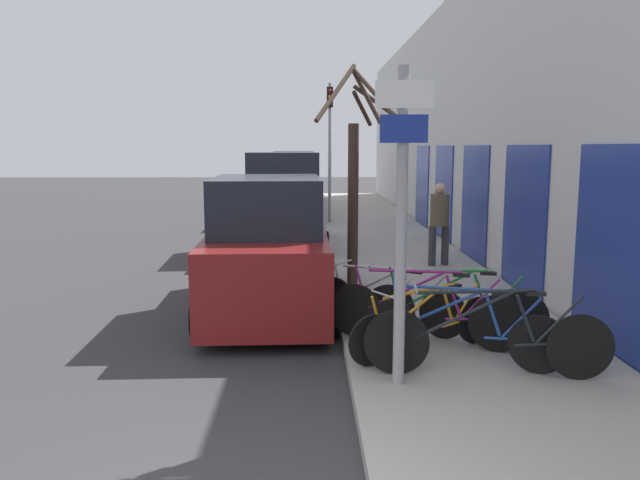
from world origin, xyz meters
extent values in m
plane|color=#333335|center=(0.00, 11.20, 0.00)|extent=(80.00, 80.00, 0.00)
cube|color=#9E9B93|center=(2.60, 14.00, 0.07)|extent=(3.20, 32.00, 0.15)
cube|color=silver|center=(4.35, 14.00, 3.25)|extent=(0.20, 32.00, 6.50)
cube|color=navy|center=(4.23, 3.82, 1.40)|extent=(0.03, 2.06, 2.50)
cube|color=navy|center=(4.23, 6.99, 1.40)|extent=(0.03, 2.06, 2.50)
cube|color=navy|center=(4.23, 10.15, 1.40)|extent=(0.03, 2.06, 2.50)
cube|color=navy|center=(4.23, 13.31, 1.40)|extent=(0.03, 2.06, 2.50)
cube|color=navy|center=(4.23, 16.47, 1.40)|extent=(0.03, 2.06, 2.50)
cylinder|color=#939399|center=(1.49, 2.76, 1.78)|extent=(0.12, 0.12, 3.26)
cube|color=white|center=(1.49, 2.69, 3.12)|extent=(0.58, 0.02, 0.27)
cube|color=navy|center=(1.49, 2.69, 2.79)|extent=(0.48, 0.02, 0.28)
cylinder|color=black|center=(1.51, 3.02, 0.51)|extent=(0.72, 0.11, 0.72)
cylinder|color=black|center=(3.44, 2.81, 0.51)|extent=(0.72, 0.11, 0.72)
cylinder|color=black|center=(2.23, 2.94, 0.84)|extent=(1.08, 0.15, 0.59)
cylinder|color=black|center=(2.33, 2.93, 1.09)|extent=(1.26, 0.17, 0.09)
cylinder|color=black|center=(2.86, 2.88, 0.81)|extent=(0.23, 0.06, 0.51)
cylinder|color=black|center=(3.10, 2.85, 0.54)|extent=(0.68, 0.10, 0.08)
cylinder|color=black|center=(3.20, 2.84, 0.79)|extent=(0.51, 0.08, 0.57)
cylinder|color=black|center=(1.61, 3.01, 0.81)|extent=(0.23, 0.06, 0.62)
cube|color=black|center=(2.95, 2.87, 1.08)|extent=(0.21, 0.10, 0.04)
cylinder|color=#99999E|center=(1.70, 3.00, 1.12)|extent=(0.07, 0.44, 0.02)
cylinder|color=black|center=(1.56, 3.72, 0.48)|extent=(0.61, 0.32, 0.66)
cylinder|color=black|center=(3.07, 3.00, 0.48)|extent=(0.61, 0.32, 0.66)
cylinder|color=#1E4799|center=(2.12, 3.45, 0.78)|extent=(0.86, 0.44, 0.54)
cylinder|color=#1E4799|center=(2.20, 3.42, 1.02)|extent=(1.00, 0.50, 0.09)
cylinder|color=#1E4799|center=(2.61, 3.22, 0.76)|extent=(0.20, 0.12, 0.47)
cylinder|color=#1E4799|center=(2.80, 3.13, 0.50)|extent=(0.54, 0.28, 0.08)
cylinder|color=#1E4799|center=(2.88, 3.09, 0.74)|extent=(0.41, 0.22, 0.53)
cylinder|color=#1E4799|center=(1.63, 3.69, 0.76)|extent=(0.19, 0.11, 0.57)
cube|color=black|center=(2.69, 3.18, 1.01)|extent=(0.21, 0.16, 0.04)
cylinder|color=#99999E|center=(1.71, 3.65, 1.04)|extent=(0.21, 0.41, 0.02)
cylinder|color=black|center=(1.26, 3.27, 0.45)|extent=(0.54, 0.33, 0.60)
cylinder|color=black|center=(2.67, 4.08, 0.45)|extent=(0.54, 0.33, 0.60)
cylinder|color=orange|center=(1.79, 3.58, 0.73)|extent=(0.81, 0.48, 0.50)
cylinder|color=orange|center=(1.86, 3.62, 0.94)|extent=(0.94, 0.56, 0.08)
cylinder|color=orange|center=(2.25, 3.84, 0.71)|extent=(0.19, 0.13, 0.43)
cylinder|color=orange|center=(2.42, 3.94, 0.47)|extent=(0.51, 0.31, 0.07)
cylinder|color=orange|center=(2.50, 3.98, 0.68)|extent=(0.39, 0.24, 0.48)
cylinder|color=orange|center=(1.33, 3.31, 0.71)|extent=(0.18, 0.12, 0.52)
cube|color=black|center=(2.32, 3.88, 0.94)|extent=(0.21, 0.17, 0.04)
cylinder|color=#99999E|center=(1.40, 3.35, 0.96)|extent=(0.24, 0.39, 0.02)
cylinder|color=black|center=(1.16, 4.39, 0.50)|extent=(0.67, 0.29, 0.71)
cylinder|color=black|center=(2.84, 3.73, 0.50)|extent=(0.67, 0.29, 0.71)
cylinder|color=#8C1E72|center=(1.79, 4.14, 0.83)|extent=(0.95, 0.40, 0.58)
cylinder|color=#8C1E72|center=(1.87, 4.11, 1.08)|extent=(1.10, 0.46, 0.09)
cylinder|color=#8C1E72|center=(2.33, 3.93, 0.80)|extent=(0.21, 0.11, 0.51)
cylinder|color=#8C1E72|center=(2.54, 3.85, 0.53)|extent=(0.60, 0.26, 0.08)
cylinder|color=#8C1E72|center=(2.63, 3.81, 0.78)|extent=(0.45, 0.20, 0.57)
cylinder|color=#8C1E72|center=(1.25, 4.35, 0.80)|extent=(0.21, 0.11, 0.61)
cube|color=black|center=(2.42, 3.89, 1.07)|extent=(0.22, 0.15, 0.04)
cylinder|color=#99999E|center=(1.33, 4.32, 1.10)|extent=(0.18, 0.42, 0.02)
cylinder|color=black|center=(1.61, 4.42, 0.49)|extent=(0.68, 0.21, 0.69)
cylinder|color=black|center=(3.21, 4.00, 0.49)|extent=(0.68, 0.21, 0.69)
cylinder|color=#197233|center=(2.21, 4.26, 0.81)|extent=(0.91, 0.27, 0.56)
cylinder|color=#197233|center=(2.29, 4.24, 1.05)|extent=(1.05, 0.31, 0.09)
cylinder|color=#197233|center=(2.73, 4.13, 0.79)|extent=(0.20, 0.09, 0.49)
cylinder|color=#197233|center=(2.93, 4.07, 0.52)|extent=(0.57, 0.17, 0.08)
cylinder|color=#197233|center=(3.01, 4.05, 0.76)|extent=(0.43, 0.14, 0.55)
cylinder|color=#197233|center=(1.69, 4.40, 0.79)|extent=(0.20, 0.08, 0.59)
cube|color=black|center=(2.81, 4.10, 1.05)|extent=(0.21, 0.13, 0.04)
cylinder|color=#99999E|center=(1.77, 4.38, 1.08)|extent=(0.13, 0.43, 0.02)
cylinder|color=black|center=(0.91, 5.13, 0.47)|extent=(0.57, 0.36, 0.64)
cylinder|color=black|center=(2.30, 4.29, 0.47)|extent=(0.57, 0.36, 0.64)
cylinder|color=#B7B7BC|center=(1.43, 4.81, 0.77)|extent=(0.79, 0.50, 0.53)
cylinder|color=#B7B7BC|center=(1.50, 4.77, 0.99)|extent=(0.92, 0.58, 0.08)
cylinder|color=#B7B7BC|center=(1.88, 4.54, 0.75)|extent=(0.19, 0.13, 0.46)
cylinder|color=#B7B7BC|center=(2.05, 4.44, 0.50)|extent=(0.50, 0.32, 0.08)
cylinder|color=#B7B7BC|center=(2.12, 4.39, 0.72)|extent=(0.38, 0.25, 0.52)
cylinder|color=#B7B7BC|center=(0.98, 5.09, 0.75)|extent=(0.18, 0.13, 0.56)
cube|color=black|center=(1.95, 4.50, 0.99)|extent=(0.21, 0.17, 0.04)
cylinder|color=#99999E|center=(1.05, 5.05, 1.02)|extent=(0.25, 0.39, 0.02)
cube|color=maroon|center=(-0.08, 6.20, 0.74)|extent=(1.90, 4.46, 1.16)
cube|color=black|center=(-0.08, 6.03, 1.74)|extent=(1.67, 2.34, 0.84)
cylinder|color=black|center=(-1.01, 7.55, 0.30)|extent=(0.24, 0.61, 0.61)
cylinder|color=black|center=(0.77, 7.60, 0.30)|extent=(0.24, 0.61, 0.61)
cylinder|color=black|center=(-0.94, 4.81, 0.30)|extent=(0.24, 0.61, 0.61)
cylinder|color=black|center=(0.85, 4.86, 0.30)|extent=(0.24, 0.61, 0.61)
cube|color=#B2B7BC|center=(-0.10, 12.13, 0.85)|extent=(2.12, 4.37, 1.34)
cube|color=black|center=(-0.09, 11.96, 2.00)|extent=(1.82, 2.31, 0.96)
cylinder|color=black|center=(-1.11, 13.40, 0.34)|extent=(0.26, 0.68, 0.67)
cylinder|color=black|center=(0.78, 13.50, 0.34)|extent=(0.26, 0.68, 0.67)
cylinder|color=black|center=(-0.97, 10.75, 0.34)|extent=(0.26, 0.68, 0.67)
cylinder|color=black|center=(0.92, 10.85, 0.34)|extent=(0.26, 0.68, 0.67)
cube|color=gray|center=(-0.22, 18.05, 0.80)|extent=(1.94, 4.46, 1.25)
cube|color=black|center=(-0.22, 17.88, 1.93)|extent=(1.70, 2.34, 1.00)
cylinder|color=black|center=(-1.17, 19.39, 0.31)|extent=(0.24, 0.63, 0.62)
cylinder|color=black|center=(0.64, 19.45, 0.31)|extent=(0.24, 0.63, 0.62)
cylinder|color=black|center=(-1.09, 16.66, 0.31)|extent=(0.24, 0.63, 0.62)
cylinder|color=black|center=(0.72, 16.71, 0.31)|extent=(0.24, 0.63, 0.62)
cube|color=silver|center=(-0.08, 23.25, 0.89)|extent=(2.04, 4.43, 1.40)
cube|color=black|center=(-0.07, 23.08, 2.01)|extent=(1.75, 2.34, 0.85)
cylinder|color=black|center=(-1.05, 24.54, 0.34)|extent=(0.26, 0.69, 0.68)
cylinder|color=black|center=(0.75, 24.64, 0.34)|extent=(0.26, 0.69, 0.68)
cylinder|color=black|center=(-0.90, 21.86, 0.34)|extent=(0.26, 0.69, 0.68)
cylinder|color=black|center=(0.90, 21.96, 0.34)|extent=(0.26, 0.69, 0.68)
cylinder|color=#333338|center=(3.15, 9.31, 0.57)|extent=(0.16, 0.16, 0.84)
cylinder|color=#333338|center=(3.44, 9.38, 0.57)|extent=(0.16, 0.16, 0.84)
cylinder|color=brown|center=(3.30, 9.34, 1.32)|extent=(0.38, 0.38, 0.66)
sphere|color=tan|center=(3.30, 9.34, 1.76)|extent=(0.23, 0.23, 0.23)
cylinder|color=#3D2D23|center=(1.34, 7.28, 1.58)|extent=(0.19, 0.19, 2.86)
cylinder|color=#3D2D23|center=(1.63, 6.69, 3.46)|extent=(0.68, 1.24, 0.95)
cylinder|color=#3D2D23|center=(1.01, 6.75, 3.49)|extent=(0.74, 1.14, 1.02)
cylinder|color=#3D2D23|center=(1.78, 7.25, 3.32)|extent=(0.93, 0.13, 0.68)
cylinder|color=#3D2D23|center=(1.55, 7.15, 3.44)|extent=(0.52, 0.34, 0.89)
cylinder|color=#3D2D23|center=(1.50, 7.54, 3.27)|extent=(0.42, 0.60, 0.58)
cylinder|color=#939399|center=(1.28, 17.03, 2.40)|extent=(0.10, 0.10, 4.50)
cube|color=black|center=(1.28, 16.93, 4.20)|extent=(0.20, 0.16, 0.64)
sphere|color=red|center=(1.28, 16.84, 4.40)|extent=(0.11, 0.11, 0.11)
sphere|color=orange|center=(1.28, 16.84, 4.20)|extent=(0.11, 0.11, 0.11)
sphere|color=green|center=(1.28, 16.84, 4.00)|extent=(0.11, 0.11, 0.11)
camera|label=1|loc=(0.54, -3.51, 2.62)|focal=35.00mm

